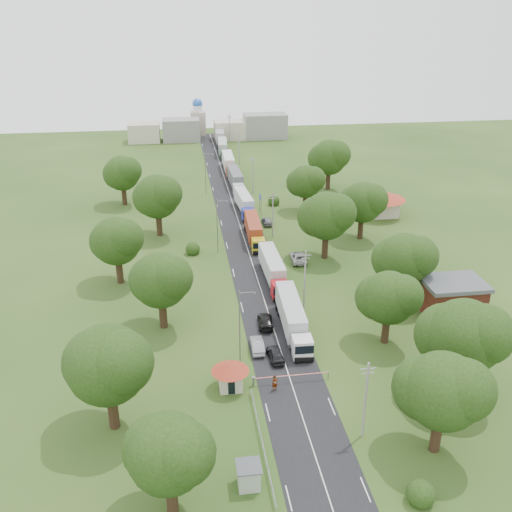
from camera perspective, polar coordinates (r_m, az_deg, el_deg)
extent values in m
plane|color=#244316|center=(90.23, 0.42, -3.18)|extent=(260.00, 260.00, 0.00)
cube|color=black|center=(108.28, -1.13, 1.57)|extent=(8.00, 200.00, 0.04)
cylinder|color=slate|center=(68.24, -0.26, -12.46)|extent=(0.20, 0.20, 1.10)
cube|color=slate|center=(67.95, -0.26, -12.12)|extent=(0.35, 0.35, 0.25)
cylinder|color=red|center=(68.61, 3.55, -11.83)|extent=(9.00, 0.12, 0.12)
cylinder|color=slate|center=(69.82, 7.24, -11.79)|extent=(0.10, 0.10, 1.00)
cube|color=#BCB09C|center=(67.62, -2.58, -12.20)|extent=(2.60, 2.60, 2.40)
cone|color=maroon|center=(66.64, -2.61, -11.01)|extent=(4.40, 4.40, 1.10)
cube|color=black|center=(67.61, -1.45, -11.97)|extent=(0.02, 1.20, 0.90)
cube|color=black|center=(66.69, -2.46, -12.99)|extent=(0.80, 0.02, 1.90)
cube|color=#99A593|center=(56.27, -0.74, -21.14)|extent=(2.00, 2.00, 2.30)
cube|color=#47494F|center=(55.43, -0.75, -20.27)|extent=(2.30, 2.30, 0.12)
cube|color=black|center=(56.26, 0.35, -20.94)|extent=(0.02, 1.00, 0.80)
cylinder|color=slate|center=(121.06, 0.51, 5.02)|extent=(0.12, 0.12, 4.00)
cylinder|color=slate|center=(123.31, 0.35, 5.37)|extent=(0.12, 0.12, 4.00)
cube|color=navy|center=(121.68, 0.43, 5.91)|extent=(0.06, 3.00, 1.00)
cube|color=silver|center=(121.68, 0.43, 5.91)|extent=(0.07, 3.10, 0.06)
cylinder|color=gray|center=(60.09, 10.87, -14.00)|extent=(0.24, 0.24, 9.00)
cube|color=gray|center=(57.87, 11.17, -11.01)|extent=(1.60, 0.10, 0.10)
cube|color=gray|center=(58.15, 11.13, -11.42)|extent=(1.20, 0.10, 0.10)
cylinder|color=gray|center=(83.01, 4.90, -2.33)|extent=(0.24, 0.24, 9.00)
cube|color=gray|center=(81.42, 4.99, 0.07)|extent=(1.60, 0.10, 0.10)
cube|color=gray|center=(81.62, 4.98, -0.25)|extent=(1.20, 0.10, 0.10)
cylinder|color=gray|center=(108.34, 1.68, 4.12)|extent=(0.24, 0.24, 9.00)
cube|color=gray|center=(107.13, 1.70, 6.04)|extent=(1.60, 0.10, 0.10)
cube|color=gray|center=(107.28, 1.70, 5.78)|extent=(1.20, 0.10, 0.10)
cylinder|color=gray|center=(134.74, -0.32, 8.08)|extent=(0.24, 0.24, 9.00)
cube|color=gray|center=(133.76, -0.33, 9.65)|extent=(1.60, 0.10, 0.10)
cube|color=gray|center=(133.89, -0.33, 9.44)|extent=(1.20, 0.10, 0.10)
cylinder|color=gray|center=(161.67, -1.69, 10.73)|extent=(0.24, 0.24, 9.00)
cube|color=gray|center=(160.86, -1.70, 12.05)|extent=(1.60, 0.10, 0.10)
cube|color=gray|center=(160.96, -1.70, 11.88)|extent=(1.20, 0.10, 0.10)
cylinder|color=gray|center=(188.92, -2.67, 12.62)|extent=(0.24, 0.24, 9.00)
cube|color=gray|center=(188.22, -2.69, 13.75)|extent=(1.60, 0.10, 0.10)
cube|color=gray|center=(188.31, -2.69, 13.60)|extent=(1.20, 0.10, 0.10)
cylinder|color=slate|center=(69.82, -1.65, -7.17)|extent=(0.16, 0.16, 10.00)
cube|color=slate|center=(67.62, -0.93, -3.70)|extent=(1.80, 0.10, 0.10)
cube|color=slate|center=(67.78, -0.26, -3.77)|extent=(0.50, 0.22, 0.15)
cylinder|color=slate|center=(101.34, -3.90, 2.96)|extent=(0.16, 0.16, 10.00)
cube|color=slate|center=(99.84, -3.46, 5.51)|extent=(1.80, 0.10, 0.10)
cube|color=slate|center=(99.94, -3.00, 5.45)|extent=(0.50, 0.22, 0.15)
cylinder|color=slate|center=(134.59, -5.08, 8.19)|extent=(0.16, 0.16, 10.00)
cube|color=slate|center=(133.46, -4.76, 10.16)|extent=(1.80, 0.10, 0.10)
cube|color=slate|center=(133.54, -4.41, 10.11)|extent=(0.50, 0.22, 0.15)
cylinder|color=#382616|center=(61.66, 17.58, -16.55)|extent=(1.08, 1.08, 4.20)
sphere|color=black|center=(58.57, 18.21, -12.69)|extent=(7.70, 7.70, 7.70)
sphere|color=black|center=(57.91, 20.03, -12.44)|extent=(6.05, 6.05, 6.05)
sphere|color=black|center=(59.44, 16.60, -12.52)|extent=(6.60, 6.60, 6.60)
cylinder|color=#382616|center=(69.57, 19.43, -11.50)|extent=(1.12, 1.12, 4.55)
sphere|color=black|center=(66.64, 20.08, -7.56)|extent=(8.40, 8.40, 8.40)
sphere|color=black|center=(66.00, 21.81, -7.26)|extent=(6.60, 6.60, 6.60)
sphere|color=black|center=(67.54, 18.53, -7.48)|extent=(7.20, 7.20, 7.20)
cylinder|color=#382616|center=(77.31, 12.83, -7.16)|extent=(1.04, 1.04, 3.85)
sphere|color=black|center=(75.07, 13.15, -4.09)|extent=(7.00, 7.00, 7.00)
sphere|color=black|center=(74.35, 14.37, -3.85)|extent=(5.50, 5.50, 5.50)
sphere|color=black|center=(75.99, 12.09, -4.05)|extent=(6.00, 6.00, 6.00)
cylinder|color=#382616|center=(87.42, 14.32, -3.38)|extent=(1.08, 1.08, 4.20)
sphere|color=black|center=(85.27, 14.66, -0.31)|extent=(7.70, 7.70, 7.70)
sphere|color=black|center=(84.56, 15.85, -0.04)|extent=(6.05, 6.05, 6.05)
sphere|color=black|center=(86.24, 13.61, -0.32)|extent=(6.60, 6.60, 6.60)
cylinder|color=#382616|center=(100.65, 6.92, 1.02)|extent=(1.12, 1.12, 4.55)
sphere|color=black|center=(98.65, 7.08, 4.01)|extent=(8.40, 8.40, 8.40)
sphere|color=black|center=(97.66, 8.14, 4.30)|extent=(6.60, 6.60, 6.60)
sphere|color=black|center=(99.92, 6.18, 3.94)|extent=(7.20, 7.20, 7.20)
cylinder|color=#382616|center=(110.32, 10.42, 2.77)|extent=(1.08, 1.08, 4.20)
sphere|color=black|center=(108.63, 10.61, 5.29)|extent=(7.70, 7.70, 7.70)
sphere|color=black|center=(107.83, 11.52, 5.54)|extent=(6.05, 6.05, 6.05)
sphere|color=black|center=(109.70, 9.82, 5.23)|extent=(6.60, 6.60, 6.60)
cylinder|color=#382616|center=(123.96, 4.93, 5.34)|extent=(1.04, 1.04, 3.85)
sphere|color=black|center=(122.57, 5.01, 7.42)|extent=(7.00, 7.00, 7.00)
sphere|color=black|center=(121.71, 5.70, 7.64)|extent=(5.50, 5.50, 5.50)
sphere|color=black|center=(123.66, 4.42, 7.34)|extent=(6.00, 6.00, 6.00)
cylinder|color=#382616|center=(139.88, 7.22, 7.54)|extent=(1.12, 1.12, 4.55)
sphere|color=black|center=(138.44, 7.34, 9.75)|extent=(8.40, 8.40, 8.40)
sphere|color=black|center=(137.51, 8.10, 10.00)|extent=(6.60, 6.60, 6.60)
sphere|color=black|center=(139.69, 6.68, 9.66)|extent=(7.20, 7.20, 7.20)
cylinder|color=#382616|center=(54.14, -8.43, -22.57)|extent=(1.04, 1.04, 3.85)
sphere|color=black|center=(50.88, -8.76, -18.92)|extent=(7.00, 7.00, 7.00)
sphere|color=black|center=(49.60, -7.29, -18.99)|extent=(5.50, 5.50, 5.50)
sphere|color=black|center=(52.19, -9.88, -18.45)|extent=(6.00, 6.00, 6.00)
cylinder|color=#382616|center=(63.33, -14.12, -14.65)|extent=(1.12, 1.12, 4.55)
sphere|color=black|center=(60.10, -14.65, -10.46)|extent=(8.40, 8.40, 8.40)
sphere|color=black|center=(58.43, -13.37, -10.33)|extent=(6.60, 6.60, 6.60)
sphere|color=black|center=(61.83, -15.58, -10.18)|extent=(7.20, 7.20, 7.20)
cylinder|color=#382616|center=(79.69, -9.29, -5.70)|extent=(1.08, 1.08, 4.20)
sphere|color=black|center=(77.33, -9.53, -2.39)|extent=(7.70, 7.70, 7.70)
sphere|color=black|center=(75.94, -8.55, -2.14)|extent=(6.05, 6.05, 6.05)
sphere|color=black|center=(78.86, -10.29, -2.36)|extent=(6.60, 6.60, 6.60)
cylinder|color=#382616|center=(93.57, -13.49, -1.43)|extent=(1.08, 1.08, 4.20)
sphere|color=black|center=(91.57, -13.80, 1.47)|extent=(7.70, 7.70, 7.70)
sphere|color=black|center=(90.11, -13.03, 1.75)|extent=(6.05, 6.05, 6.05)
sphere|color=black|center=(93.16, -14.37, 1.44)|extent=(6.60, 6.60, 6.60)
cylinder|color=#382616|center=(111.53, -9.66, 3.15)|extent=(1.12, 1.12, 4.55)
sphere|color=black|center=(109.73, -9.86, 5.88)|extent=(8.40, 8.40, 8.40)
sphere|color=black|center=(108.27, -9.10, 6.19)|extent=(6.60, 6.60, 6.60)
sphere|color=black|center=(111.39, -10.44, 5.78)|extent=(7.20, 7.20, 7.20)
cylinder|color=#382616|center=(131.02, -13.04, 5.91)|extent=(1.08, 1.08, 4.20)
sphere|color=black|center=(129.59, -13.25, 8.07)|extent=(7.70, 7.70, 7.70)
sphere|color=black|center=(128.20, -12.70, 8.33)|extent=(6.05, 6.05, 6.05)
sphere|color=black|center=(131.16, -13.66, 7.96)|extent=(6.60, 6.60, 6.60)
cube|color=maroon|center=(86.54, 18.98, -4.13)|extent=(8.00, 6.00, 4.60)
cube|color=#47494F|center=(85.41, 19.21, -2.58)|extent=(8.60, 6.60, 0.60)
cube|color=#BCB09C|center=(123.58, 12.27, 4.86)|extent=(7.00, 5.00, 4.00)
cone|color=maroon|center=(122.70, 12.38, 6.14)|extent=(10.08, 10.08, 1.80)
cube|color=gray|center=(193.22, -7.50, 12.39)|extent=(12.00, 8.00, 7.00)
cube|color=#BCB09C|center=(194.14, -2.66, 12.47)|extent=(10.00, 8.00, 6.00)
cube|color=gray|center=(195.42, 0.93, 12.86)|extent=(14.00, 8.00, 8.00)
cube|color=#BCB09C|center=(193.57, -11.12, 12.03)|extent=(10.00, 8.00, 6.00)
cube|color=#BCB09C|center=(201.13, -5.81, 13.06)|extent=(5.00, 5.00, 8.00)
cylinder|color=silver|center=(200.28, -5.87, 14.47)|extent=(3.20, 3.20, 2.00)
sphere|color=#2659B2|center=(200.03, -5.88, 14.92)|extent=(3.40, 3.40, 3.40)
cube|color=white|center=(72.62, 4.64, -9.06)|extent=(2.58, 2.58, 2.59)
cube|color=black|center=(71.40, 4.87, -9.36)|extent=(2.38, 0.11, 1.14)
cube|color=slate|center=(72.22, 4.82, -10.26)|extent=(2.29, 0.34, 0.36)
cube|color=slate|center=(79.08, 3.50, -6.76)|extent=(2.85, 12.00, 0.31)
cube|color=#B0B1B5|center=(78.42, 3.49, -5.47)|extent=(3.07, 12.32, 3.11)
cylinder|color=black|center=(72.46, 4.77, -10.18)|extent=(2.43, 1.04, 1.04)
cylinder|color=black|center=(73.98, 4.46, -9.39)|extent=(2.43, 1.04, 1.04)
cylinder|color=black|center=(82.29, 3.00, -5.65)|extent=(2.43, 1.04, 1.04)
cylinder|color=black|center=(83.62, 2.80, -5.13)|extent=(2.43, 1.04, 1.04)
cube|color=#AE131B|center=(86.24, 2.38, -3.40)|extent=(2.44, 2.44, 2.50)
cube|color=black|center=(85.02, 2.53, -3.56)|extent=(2.30, 0.06, 1.10)
cube|color=slate|center=(85.70, 2.51, -4.34)|extent=(2.20, 0.29, 0.35)
cube|color=slate|center=(92.76, 1.60, -1.89)|extent=(2.49, 11.53, 0.30)
cube|color=#B5B5B5|center=(92.27, 1.59, -0.80)|extent=(2.69, 11.83, 3.00)
cylinder|color=black|center=(85.94, 2.47, -4.29)|extent=(2.35, 1.00, 1.00)
cylinder|color=black|center=(87.50, 2.26, -3.75)|extent=(2.35, 1.00, 1.00)
cylinder|color=black|center=(95.99, 1.26, -1.13)|extent=(2.35, 1.00, 1.00)
cylinder|color=black|center=(97.33, 1.12, -0.76)|extent=(2.35, 1.00, 1.00)
cube|color=gold|center=(102.20, 0.23, 1.09)|extent=(2.40, 2.40, 2.42)
cube|color=black|center=(101.00, 0.33, 1.01)|extent=(2.22, 0.10, 1.06)
cube|color=slate|center=(101.56, 0.32, 0.35)|extent=(2.13, 0.33, 0.34)
cube|color=slate|center=(108.69, -0.28, 2.07)|extent=(2.63, 11.18, 0.29)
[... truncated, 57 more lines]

